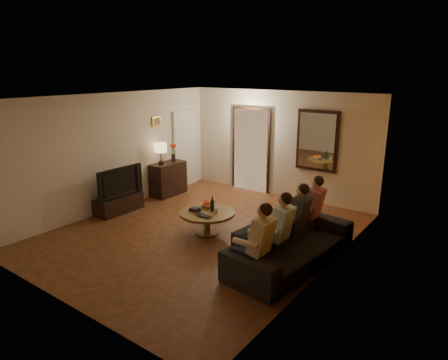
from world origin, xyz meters
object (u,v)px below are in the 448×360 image
Objects in this scene: person_c at (295,223)px; bowl at (207,205)px; sofa at (292,243)px; coffee_table at (207,223)px; tv_stand at (119,204)px; dog at (247,254)px; dresser at (168,179)px; person_d at (310,213)px; person_a at (258,248)px; wine_bottle at (212,203)px; table_lamp at (161,154)px; laptop at (202,216)px; person_b at (278,234)px; tv at (117,182)px.

person_c reaches higher than bowl.
coffee_table is (-1.88, 0.16, -0.14)m from sofa.
tv_stand is 4.24m from sofa.
dog is at bearing -31.84° from bowl.
person_d reaches higher than dresser.
person_a is at bearing -33.15° from bowl.
wine_bottle is at bearing 161.94° from dog.
table_lamp reaches higher than person_a.
person_a reaches higher than tv_stand.
sofa is 0.39m from person_c.
dog is 1.70× the size of laptop.
person_a reaches higher than laptop.
person_c is at bearing 90.00° from person_b.
table_lamp reaches higher than person_d.
tv_stand is 2.47m from laptop.
wine_bottle reaches higher than laptop.
dresser is 4.80m from person_a.
person_d reaches higher than coffee_table.
person_d is (4.13, 0.95, -0.10)m from tv.
person_b is (4.13, -0.25, -0.10)m from tv.
person_a and person_d have the same top height.
sofa is at bearing 83.66° from person_a.
tv_stand is at bearing -174.07° from dog.
person_a is at bearing -30.55° from dresser.
bowl is at bearing -165.05° from person_d.
tv reaches higher than laptop.
person_b is (4.13, -1.62, -0.50)m from table_lamp.
person_b reaches higher than dresser.
person_b is 3.65× the size of laptop.
coffee_table is (2.36, -1.16, -0.87)m from table_lamp.
coffee_table reaches higher than tv_stand.
table_lamp reaches higher than dresser.
tv_stand is 4.24m from person_a.
person_c is 1.73m from wine_bottle.
tv_stand is at bearing 0.00° from tv.
person_c reaches higher than dresser.
person_b is at bearing -90.00° from person_c.
bowl is 0.29m from wine_bottle.
person_c is at bearing 90.00° from person_a.
person_b is 0.57m from dog.
person_b reaches higher than laptop.
coffee_table is at bearing -26.25° from table_lamp.
table_lamp is 0.45× the size of person_c.
tv_stand is at bearing 96.70° from sofa.
wine_bottle is (-1.83, 0.26, 0.24)m from sofa.
dresser is 0.88× the size of coffee_table.
laptop reaches higher than tv_stand.
tv_stand is 0.91× the size of person_b.
coffee_table is at bearing -85.00° from tv.
bowl is (2.18, -1.16, 0.07)m from dresser.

